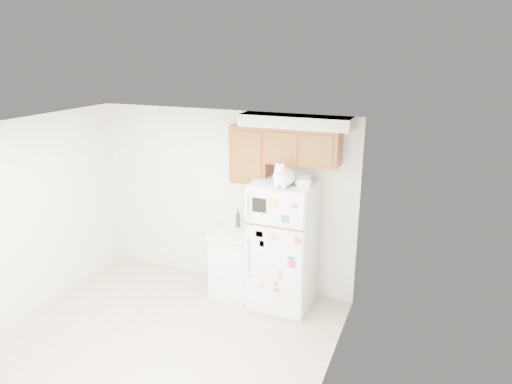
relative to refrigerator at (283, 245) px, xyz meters
The scene contains 9 objects.
ground_plane 2.09m from the refrigerator, 122.41° to the right, with size 3.80×4.00×0.01m, color tan.
room_shell 1.83m from the refrigerator, 123.39° to the right, with size 3.84×4.04×2.52m.
refrigerator is the anchor object (origin of this frame).
base_counter 0.79m from the refrigerator, behind, with size 0.64×0.64×0.92m.
cat 0.99m from the refrigerator, 74.47° to the right, with size 0.32×0.47×0.33m.
storage_box_back 0.93m from the refrigerator, 19.69° to the left, with size 0.18×0.13×0.10m, color white.
storage_box_front 0.94m from the refrigerator, 13.87° to the right, with size 0.15×0.11×0.09m, color white.
bottle_green 0.79m from the refrigerator, 163.53° to the left, with size 0.06×0.06×0.26m, color #19381E, non-canonical shape.
bottle_amber 0.66m from the refrigerator, 158.06° to the left, with size 0.07×0.07×0.30m, color #593814, non-canonical shape.
Camera 1 is at (2.72, -3.54, 3.28)m, focal length 32.00 mm.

